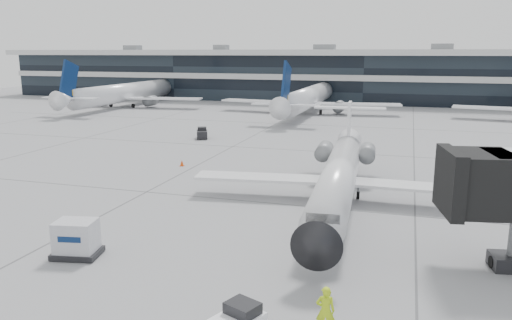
% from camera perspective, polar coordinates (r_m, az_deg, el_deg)
% --- Properties ---
extents(ground, '(220.00, 220.00, 0.00)m').
position_cam_1_polar(ground, '(36.12, 1.62, -4.95)').
color(ground, gray).
rests_on(ground, ground).
extents(terminal, '(170.00, 22.00, 10.00)m').
position_cam_1_polar(terminal, '(115.78, 12.66, 9.13)').
color(terminal, black).
rests_on(terminal, ground).
extents(bg_jet_left, '(32.00, 40.00, 9.60)m').
position_cam_1_polar(bg_jet_left, '(104.10, -14.48, 5.96)').
color(bg_jet_left, white).
rests_on(bg_jet_left, ground).
extents(bg_jet_center, '(32.00, 40.00, 9.60)m').
position_cam_1_polar(bg_jet_center, '(90.56, 6.04, 5.39)').
color(bg_jet_center, white).
rests_on(bg_jet_center, ground).
extents(regional_jet, '(21.64, 27.02, 6.24)m').
position_cam_1_polar(regional_jet, '(36.40, 9.53, -1.50)').
color(regional_jet, white).
rests_on(regional_jet, ground).
extents(ramp_worker, '(0.81, 0.60, 2.01)m').
position_cam_1_polar(ramp_worker, '(20.03, 7.93, -16.72)').
color(ramp_worker, '#B9E017').
rests_on(ramp_worker, ground).
extents(cargo_uld, '(2.67, 2.18, 1.94)m').
position_cam_1_polar(cargo_uld, '(28.38, -19.84, -8.49)').
color(cargo_uld, black).
rests_on(cargo_uld, ground).
extents(traffic_cone, '(0.49, 0.49, 0.59)m').
position_cam_1_polar(traffic_cone, '(48.21, -8.47, -0.35)').
color(traffic_cone, '#E2440B').
rests_on(traffic_cone, ground).
extents(far_tug, '(2.05, 2.52, 1.39)m').
position_cam_1_polar(far_tug, '(63.28, -6.18, 3.03)').
color(far_tug, black).
rests_on(far_tug, ground).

